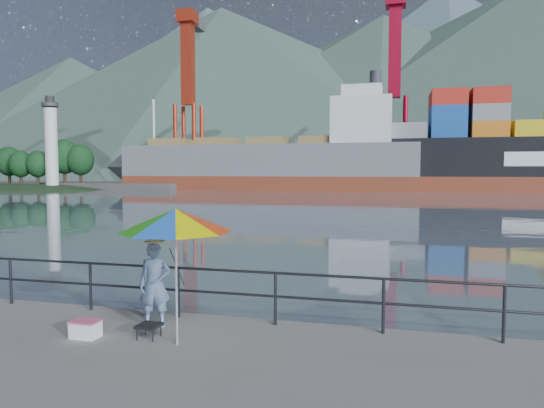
{
  "coord_description": "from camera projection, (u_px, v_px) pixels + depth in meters",
  "views": [
    {
      "loc": [
        5.14,
        -7.09,
        2.94
      ],
      "look_at": [
        1.85,
        6.0,
        2.0
      ],
      "focal_mm": 32.0,
      "sensor_mm": 36.0,
      "label": 1
    }
  ],
  "objects": [
    {
      "name": "beach_umbrella",
      "position": [
        175.0,
        220.0,
        8.02
      ],
      "size": [
        2.41,
        2.41,
        2.31
      ],
      "color": "white",
      "rests_on": "ground"
    },
    {
      "name": "bulk_carrier",
      "position": [
        278.0,
        162.0,
        78.24
      ],
      "size": [
        47.6,
        8.24,
        14.5
      ],
      "color": "maroon",
      "rests_on": "ground"
    },
    {
      "name": "harbor_water",
      "position": [
        374.0,
        181.0,
        134.1
      ],
      "size": [
        500.0,
        280.0,
        0.0
      ],
      "primitive_type": "cube",
      "color": "#505E6C",
      "rests_on": "ground"
    },
    {
      "name": "fishing_rod",
      "position": [
        178.0,
        310.0,
        10.22
      ],
      "size": [
        0.41,
        1.52,
        1.1
      ],
      "primitive_type": "cylinder",
      "rotation": [
        0.96,
        0.0,
        0.26
      ],
      "color": "black",
      "rests_on": "ground"
    },
    {
      "name": "far_dock",
      "position": [
        419.0,
        185.0,
        95.87
      ],
      "size": [
        200.0,
        40.0,
        0.4
      ],
      "primitive_type": "cube",
      "color": "#514F4C",
      "rests_on": "ground"
    },
    {
      "name": "lighthouse_islet",
      "position": [
        26.0,
        186.0,
        81.62
      ],
      "size": [
        48.0,
        26.4,
        19.2
      ],
      "color": "#263F1E",
      "rests_on": "ground"
    },
    {
      "name": "fisherman",
      "position": [
        155.0,
        285.0,
        9.09
      ],
      "size": [
        0.69,
        0.58,
        1.6
      ],
      "primitive_type": "imported",
      "rotation": [
        0.0,
        0.0,
        0.41
      ],
      "color": "#1D4E92",
      "rests_on": "ground"
    },
    {
      "name": "cooler_bag",
      "position": [
        86.0,
        330.0,
        8.52
      ],
      "size": [
        0.48,
        0.33,
        0.28
      ],
      "primitive_type": "cube",
      "rotation": [
        0.0,
        0.0,
        -0.02
      ],
      "color": "white",
      "rests_on": "ground"
    },
    {
      "name": "mountains",
      "position": [
        480.0,
        90.0,
        197.43
      ],
      "size": [
        600.0,
        332.8,
        80.0
      ],
      "color": "#385147",
      "rests_on": "ground"
    },
    {
      "name": "guardrail",
      "position": [
        133.0,
        289.0,
        9.92
      ],
      "size": [
        22.0,
        0.06,
        1.03
      ],
      "color": "#2D3033",
      "rests_on": "ground"
    },
    {
      "name": "folding_stool",
      "position": [
        149.0,
        331.0,
        8.48
      ],
      "size": [
        0.41,
        0.41,
        0.25
      ],
      "color": "black",
      "rests_on": "ground"
    }
  ]
}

